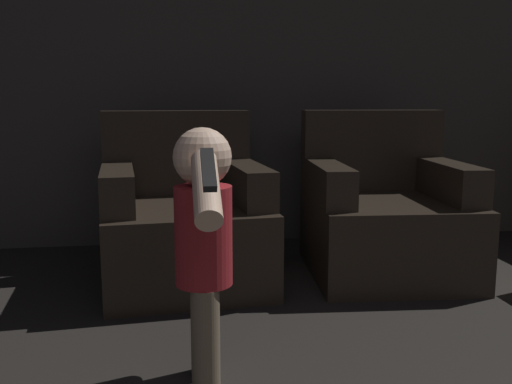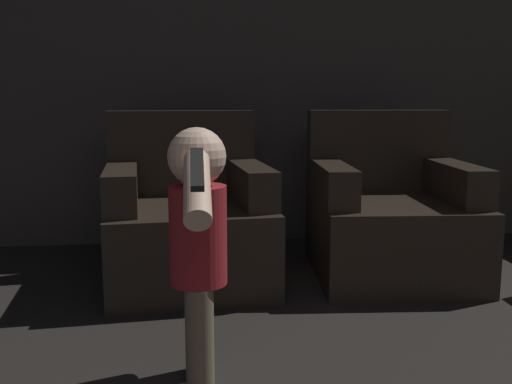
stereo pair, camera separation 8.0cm
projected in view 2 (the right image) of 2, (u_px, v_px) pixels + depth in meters
wall_back at (251, 49)px, 3.79m from camera, size 8.40×0.05×2.60m
armchair_left at (187, 222)px, 3.08m from camera, size 0.91×0.96×0.91m
armchair_right at (389, 217)px, 3.20m from camera, size 0.89×0.94×0.91m
person_toddler at (198, 236)px, 1.91m from camera, size 0.19×0.61×0.88m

